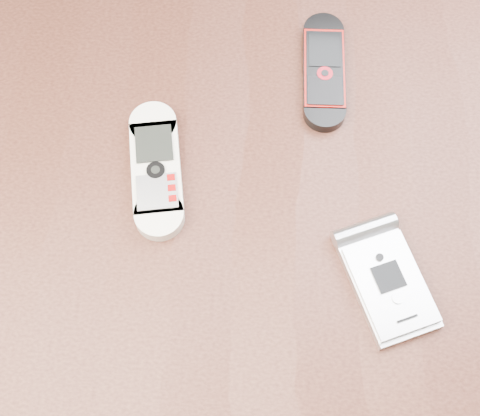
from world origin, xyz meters
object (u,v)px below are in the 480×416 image
table (235,250)px  nokia_black_red (324,70)px  nokia_white (156,169)px  motorola_razr (388,283)px

table → nokia_black_red: nokia_black_red is taller
nokia_white → motorola_razr: size_ratio=1.22×
nokia_black_red → motorola_razr: size_ratio=1.18×
nokia_white → nokia_black_red: bearing=27.9°
nokia_white → nokia_black_red: size_ratio=1.04×
nokia_white → motorola_razr: bearing=-34.2°
nokia_black_red → table: bearing=-118.7°
table → nokia_white: 0.14m
table → nokia_white: size_ratio=8.76×
nokia_black_red → motorola_razr: bearing=-76.6°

